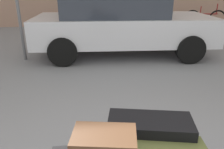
{
  "coord_description": "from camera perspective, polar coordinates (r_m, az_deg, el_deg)",
  "views": [
    {
      "loc": [
        -0.25,
        -1.25,
        1.67
      ],
      "look_at": [
        0.0,
        1.2,
        0.69
      ],
      "focal_mm": 36.24,
      "sensor_mm": 36.0,
      "label": 1
    }
  ],
  "objects": [
    {
      "name": "parked_car",
      "position": [
        5.75,
        2.34,
        12.59
      ],
      "size": [
        4.37,
        2.05,
        1.42
      ],
      "color": "silver",
      "rests_on": "ground_plane"
    },
    {
      "name": "bollard_kerb_near",
      "position": [
        7.94,
        17.12,
        10.66
      ],
      "size": [
        0.25,
        0.25,
        0.55
      ],
      "primitive_type": "cylinder",
      "color": "#72665B",
      "rests_on": "ground_plane"
    },
    {
      "name": "duffel_bag_black_center",
      "position": [
        1.93,
        9.35,
        -15.47
      ],
      "size": [
        0.71,
        0.42,
        0.35
      ],
      "primitive_type": "cube",
      "rotation": [
        0.0,
        0.0,
        -0.19
      ],
      "color": "black",
      "rests_on": "luggage_cart"
    },
    {
      "name": "bollard_kerb_mid",
      "position": [
        8.49,
        24.91,
        10.29
      ],
      "size": [
        0.25,
        0.25,
        0.55
      ],
      "primitive_type": "cylinder",
      "color": "#72665B",
      "rests_on": "ground_plane"
    },
    {
      "name": "bicycle_leaning",
      "position": [
        10.28,
        22.3,
        12.91
      ],
      "size": [
        1.76,
        0.26,
        0.96
      ],
      "color": "black",
      "rests_on": "ground_plane"
    }
  ]
}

